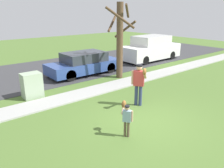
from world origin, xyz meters
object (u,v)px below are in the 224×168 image
object	(u,v)px
person_adult	(139,81)
person_child	(126,115)
parked_wagon_blue	(84,64)
parked_van_white	(151,49)
baseball	(131,113)
street_tree_near	(120,39)
utility_cabinet	(32,85)

from	to	relation	value
person_adult	person_child	xyz separation A→B (m)	(-1.93, -1.35, -0.37)
parked_wagon_blue	parked_van_white	distance (m)	6.20
baseball	parked_wagon_blue	size ratio (longest dim) A/B	0.02
person_adult	parked_wagon_blue	xyz separation A→B (m)	(0.86, 5.43, -0.41)
parked_van_white	street_tree_near	bearing A→B (deg)	-157.60
utility_cabinet	parked_wagon_blue	world-z (taller)	parked_wagon_blue
street_tree_near	parked_van_white	xyz separation A→B (m)	(4.99, 2.06, -1.33)
parked_wagon_blue	parked_van_white	world-z (taller)	parked_van_white
baseball	parked_wagon_blue	distance (m)	6.06
person_adult	street_tree_near	xyz separation A→B (m)	(2.07, 3.54, 1.17)
parked_van_white	utility_cabinet	bearing A→B (deg)	-168.90
person_child	baseball	distance (m)	1.67
person_adult	person_child	distance (m)	2.38
baseball	parked_van_white	world-z (taller)	parked_van_white
street_tree_near	parked_van_white	size ratio (longest dim) A/B	0.83
person_child	parked_van_white	bearing A→B (deg)	1.35
person_child	baseball	world-z (taller)	person_child
parked_wagon_blue	utility_cabinet	bearing A→B (deg)	-154.96
baseball	utility_cabinet	world-z (taller)	utility_cabinet
utility_cabinet	street_tree_near	xyz separation A→B (m)	(5.06, -0.08, 1.68)
person_adult	utility_cabinet	size ratio (longest dim) A/B	1.53
person_child	person_adult	bearing A→B (deg)	-1.30
baseball	parked_van_white	bearing A→B (deg)	37.44
person_adult	person_child	bearing A→B (deg)	-1.30
street_tree_near	parked_wagon_blue	size ratio (longest dim) A/B	0.92
person_child	street_tree_near	bearing A→B (deg)	14.42
person_adult	street_tree_near	size ratio (longest dim) A/B	0.41
person_adult	baseball	world-z (taller)	person_adult
person_child	parked_wagon_blue	size ratio (longest dim) A/B	0.24
baseball	utility_cabinet	distance (m)	4.62
street_tree_near	utility_cabinet	bearing A→B (deg)	179.05
person_adult	baseball	distance (m)	1.33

